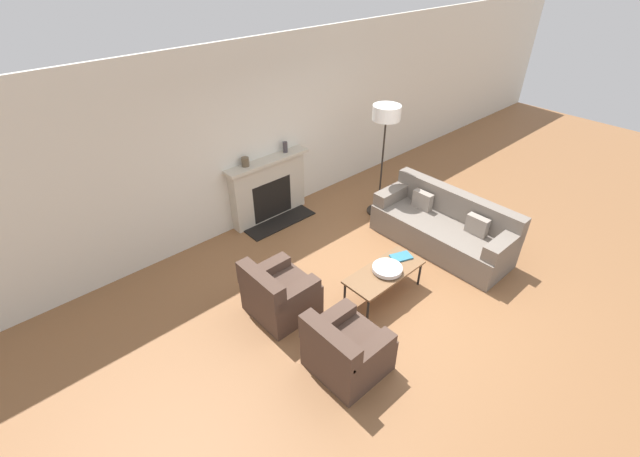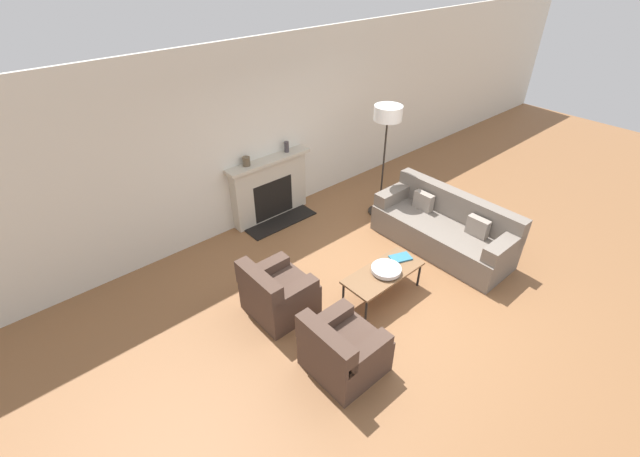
% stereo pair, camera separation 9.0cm
% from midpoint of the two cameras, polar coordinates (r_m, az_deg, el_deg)
% --- Properties ---
extents(ground_plane, '(18.00, 18.00, 0.00)m').
position_cam_midpoint_polar(ground_plane, '(6.12, 9.42, -7.46)').
color(ground_plane, brown).
extents(wall_back, '(18.00, 0.06, 2.90)m').
position_cam_midpoint_polar(wall_back, '(7.08, -7.10, 12.64)').
color(wall_back, silver).
rests_on(wall_back, ground_plane).
extents(fireplace, '(1.52, 0.59, 1.09)m').
position_cam_midpoint_polar(fireplace, '(7.26, -7.16, 5.16)').
color(fireplace, beige).
rests_on(fireplace, ground_plane).
extents(couch, '(0.84, 2.15, 0.85)m').
position_cam_midpoint_polar(couch, '(6.86, 15.75, 0.08)').
color(couch, slate).
rests_on(couch, ground_plane).
extents(armchair_near, '(0.75, 0.77, 0.77)m').
position_cam_midpoint_polar(armchair_near, '(4.86, 2.92, -15.86)').
color(armchair_near, '#4C382D').
rests_on(armchair_near, ground_plane).
extents(armchair_far, '(0.75, 0.77, 0.77)m').
position_cam_midpoint_polar(armchair_far, '(5.49, -5.96, -8.70)').
color(armchair_far, '#4C382D').
rests_on(armchair_far, ground_plane).
extents(coffee_table, '(1.13, 0.49, 0.41)m').
position_cam_midpoint_polar(coffee_table, '(5.71, 8.14, -5.89)').
color(coffee_table, brown).
rests_on(coffee_table, ground_plane).
extents(bowl, '(0.39, 0.39, 0.07)m').
position_cam_midpoint_polar(bowl, '(5.66, 8.51, -5.32)').
color(bowl, silver).
rests_on(bowl, coffee_table).
extents(book, '(0.33, 0.27, 0.02)m').
position_cam_midpoint_polar(book, '(5.94, 10.34, -3.74)').
color(book, teal).
rests_on(book, coffee_table).
extents(floor_lamp, '(0.44, 0.44, 1.91)m').
position_cam_midpoint_polar(floor_lamp, '(6.97, 8.36, 13.55)').
color(floor_lamp, black).
rests_on(floor_lamp, ground_plane).
extents(mantel_vase_left, '(0.12, 0.12, 0.14)m').
position_cam_midpoint_polar(mantel_vase_left, '(6.80, -10.32, 8.72)').
color(mantel_vase_left, brown).
rests_on(mantel_vase_left, fireplace).
extents(mantel_vase_center_left, '(0.08, 0.08, 0.18)m').
position_cam_midpoint_polar(mantel_vase_center_left, '(7.19, -5.03, 10.77)').
color(mantel_vase_center_left, '#3D383D').
rests_on(mantel_vase_center_left, fireplace).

